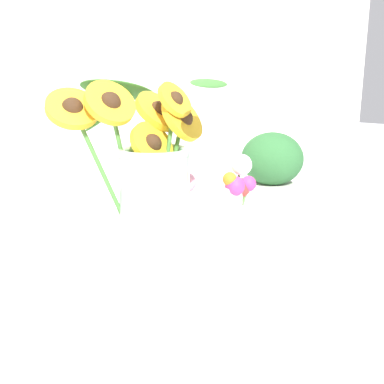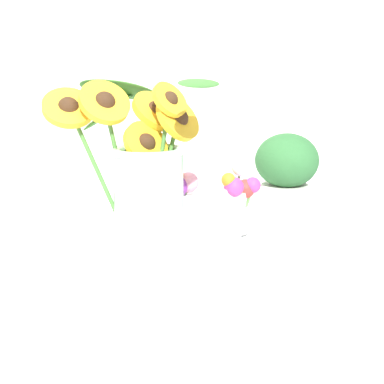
# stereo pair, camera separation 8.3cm
# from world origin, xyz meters

# --- Properties ---
(ground_plane) EXTENTS (6.00, 6.00, 0.00)m
(ground_plane) POSITION_xyz_m (0.00, 0.00, 0.00)
(ground_plane) COLOR silver
(serving_tray) EXTENTS (0.42, 0.42, 0.02)m
(serving_tray) POSITION_xyz_m (0.03, 0.09, 0.01)
(serving_tray) COLOR white
(serving_tray) RESTS_ON ground_plane
(mason_jar_sunflowers) EXTENTS (0.25, 0.27, 0.32)m
(mason_jar_sunflowers) POSITION_xyz_m (-0.09, 0.07, 0.16)
(mason_jar_sunflowers) COLOR #99CC9E
(mason_jar_sunflowers) RESTS_ON serving_tray
(vase_small_center) EXTENTS (0.07, 0.08, 0.18)m
(vase_small_center) POSITION_xyz_m (0.07, 0.04, 0.10)
(vase_small_center) COLOR white
(vase_small_center) RESTS_ON serving_tray
(vase_bulb_right) EXTENTS (0.07, 0.06, 0.12)m
(vase_bulb_right) POSITION_xyz_m (0.14, 0.07, 0.08)
(vase_bulb_right) COLOR white
(vase_bulb_right) RESTS_ON serving_tray
(vase_small_back) EXTENTS (0.08, 0.07, 0.15)m
(vase_small_back) POSITION_xyz_m (0.04, 0.15, 0.10)
(vase_small_back) COLOR white
(vase_small_back) RESTS_ON serving_tray
(potted_plant) EXTENTS (0.16, 0.16, 0.20)m
(potted_plant) POSITION_xyz_m (0.41, 0.17, 0.11)
(potted_plant) COLOR beige
(potted_plant) RESTS_ON ground_plane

